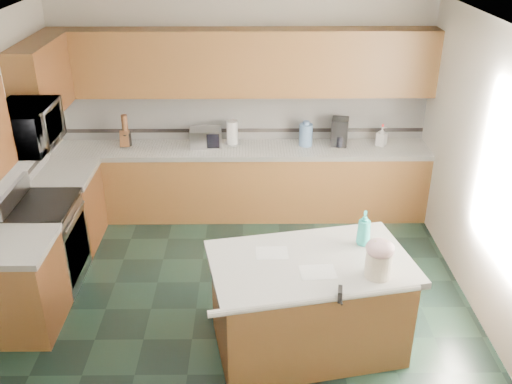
{
  "coord_description": "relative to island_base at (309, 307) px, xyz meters",
  "views": [
    {
      "loc": [
        0.1,
        -4.56,
        3.56
      ],
      "look_at": [
        0.15,
        0.35,
        1.12
      ],
      "focal_mm": 40.0,
      "sensor_mm": 36.0,
      "label": 1
    }
  ],
  "objects": [
    {
      "name": "floor",
      "position": [
        -0.6,
        0.55,
        -0.43
      ],
      "size": [
        4.6,
        4.6,
        0.0
      ],
      "primitive_type": "plane",
      "color": "black",
      "rests_on": "ground"
    },
    {
      "name": "ceiling",
      "position": [
        -0.6,
        0.55,
        2.27
      ],
      "size": [
        4.6,
        4.6,
        0.0
      ],
      "primitive_type": "plane",
      "color": "white",
      "rests_on": "ground"
    },
    {
      "name": "wall_back",
      "position": [
        -0.6,
        2.87,
        0.92
      ],
      "size": [
        4.6,
        0.04,
        2.7
      ],
      "primitive_type": "cube",
      "color": "silver",
      "rests_on": "ground"
    },
    {
      "name": "wall_front",
      "position": [
        -0.6,
        -1.77,
        0.92
      ],
      "size": [
        4.6,
        0.04,
        2.7
      ],
      "primitive_type": "cube",
      "color": "silver",
      "rests_on": "ground"
    },
    {
      "name": "wall_right",
      "position": [
        1.72,
        0.55,
        0.92
      ],
      "size": [
        0.04,
        4.6,
        2.7
      ],
      "primitive_type": "cube",
      "color": "silver",
      "rests_on": "ground"
    },
    {
      "name": "back_base_cab",
      "position": [
        -0.6,
        2.55,
        0.0
      ],
      "size": [
        4.6,
        0.6,
        0.86
      ],
      "primitive_type": "cube",
      "color": "#3E1F0E",
      "rests_on": "ground"
    },
    {
      "name": "back_countertop",
      "position": [
        -0.6,
        2.55,
        0.46
      ],
      "size": [
        4.6,
        0.64,
        0.06
      ],
      "primitive_type": "cube",
      "color": "silver",
      "rests_on": "back_base_cab"
    },
    {
      "name": "back_upper_cab",
      "position": [
        -0.6,
        2.68,
        1.51
      ],
      "size": [
        4.6,
        0.33,
        0.78
      ],
      "primitive_type": "cube",
      "color": "#3E1F0E",
      "rests_on": "wall_back"
    },
    {
      "name": "back_backsplash",
      "position": [
        -0.6,
        2.83,
        0.81
      ],
      "size": [
        4.6,
        0.02,
        0.63
      ],
      "primitive_type": "cube",
      "color": "silver",
      "rests_on": "back_countertop"
    },
    {
      "name": "back_accent_band",
      "position": [
        -0.6,
        2.83,
        0.61
      ],
      "size": [
        4.6,
        0.01,
        0.05
      ],
      "primitive_type": "cube",
      "color": "black",
      "rests_on": "back_countertop"
    },
    {
      "name": "left_base_cab_rear",
      "position": [
        -2.6,
        1.84,
        0.0
      ],
      "size": [
        0.6,
        0.82,
        0.86
      ],
      "primitive_type": "cube",
      "color": "#3E1F0E",
      "rests_on": "ground"
    },
    {
      "name": "left_counter_rear",
      "position": [
        -2.6,
        1.84,
        0.46
      ],
      "size": [
        0.64,
        0.82,
        0.06
      ],
      "primitive_type": "cube",
      "color": "silver",
      "rests_on": "left_base_cab_rear"
    },
    {
      "name": "left_base_cab_front",
      "position": [
        -2.6,
        0.31,
        0.0
      ],
      "size": [
        0.6,
        0.72,
        0.86
      ],
      "primitive_type": "cube",
      "color": "#3E1F0E",
      "rests_on": "ground"
    },
    {
      "name": "left_counter_front",
      "position": [
        -2.6,
        0.31,
        0.46
      ],
      "size": [
        0.64,
        0.72,
        0.06
      ],
      "primitive_type": "cube",
      "color": "silver",
      "rests_on": "left_base_cab_front"
    },
    {
      "name": "left_backsplash",
      "position": [
        -2.89,
        1.1,
        0.81
      ],
      "size": [
        0.02,
        2.3,
        0.63
      ],
      "primitive_type": "cube",
      "color": "silver",
      "rests_on": "wall_left"
    },
    {
      "name": "left_accent_band",
      "position": [
        -2.88,
        1.1,
        0.61
      ],
      "size": [
        0.01,
        2.3,
        0.05
      ],
      "primitive_type": "cube",
      "color": "black",
      "rests_on": "wall_left"
    },
    {
      "name": "left_upper_cab_rear",
      "position": [
        -2.74,
        1.97,
        1.51
      ],
      "size": [
        0.33,
        1.09,
        0.78
      ],
      "primitive_type": "cube",
      "color": "#3E1F0E",
      "rests_on": "wall_left"
    },
    {
      "name": "range_body",
      "position": [
        -2.6,
        1.05,
        0.01
      ],
      "size": [
        0.6,
        0.76,
        0.88
      ],
      "primitive_type": "cube",
      "color": "#B7B7BC",
      "rests_on": "ground"
    },
    {
      "name": "range_oven_door",
      "position": [
        -2.31,
        1.05,
        -0.03
      ],
      "size": [
        0.02,
        0.68,
        0.55
      ],
      "primitive_type": "cube",
      "color": "black",
      "rests_on": "range_body"
    },
    {
      "name": "range_cooktop",
      "position": [
        -2.6,
        1.05,
        0.47
      ],
      "size": [
        0.62,
        0.78,
        0.04
      ],
      "primitive_type": "cube",
      "color": "black",
      "rests_on": "range_body"
    },
    {
      "name": "range_handle",
      "position": [
        -2.28,
        1.05,
        0.35
      ],
      "size": [
        0.02,
        0.66,
        0.02
      ],
      "primitive_type": "cylinder",
      "rotation": [
        1.57,
        0.0,
        0.0
      ],
      "color": "#B7B7BC",
      "rests_on": "range_body"
    },
    {
      "name": "range_backguard",
      "position": [
        -2.86,
        1.05,
        0.59
      ],
      "size": [
        0.06,
        0.76,
        0.18
      ],
      "primitive_type": "cube",
      "color": "#B7B7BC",
      "rests_on": "range_body"
    },
    {
      "name": "microwave",
      "position": [
        -2.6,
        1.05,
        1.3
      ],
      "size": [
        0.5,
        0.73,
        0.41
      ],
      "primitive_type": "imported",
      "rotation": [
        0.0,
        0.0,
        1.57
      ],
      "color": "#B7B7BC",
      "rests_on": "wall_left"
    },
    {
      "name": "island_base",
      "position": [
        0.0,
        0.0,
        0.0
      ],
      "size": [
        1.73,
        1.19,
        0.86
      ],
      "primitive_type": "cube",
      "rotation": [
        0.0,
        0.0,
        0.19
      ],
      "color": "#3E1F0E",
      "rests_on": "ground"
    },
    {
      "name": "island_top",
      "position": [
        0.0,
        0.0,
        0.46
      ],
      "size": [
        1.85,
        1.31,
        0.06
      ],
      "primitive_type": "cube",
      "rotation": [
        0.0,
        0.0,
        0.19
      ],
      "color": "silver",
      "rests_on": "island_base"
    },
    {
      "name": "island_bullnose",
      "position": [
        0.0,
        -0.5,
        0.46
      ],
      "size": [
        1.66,
        0.38,
        0.06
      ],
      "primitive_type": "cylinder",
      "rotation": [
        0.0,
        1.57,
        0.19
      ],
      "color": "silver",
      "rests_on": "island_base"
    },
    {
      "name": "treat_jar",
      "position": [
        0.51,
        -0.22,
        0.6
      ],
      "size": [
        0.25,
        0.25,
        0.22
      ],
      "primitive_type": "cylinder",
      "rotation": [
        0.0,
        0.0,
        -0.21
      ],
      "color": "#F6E6CB",
      "rests_on": "island_top"
    },
    {
      "name": "treat_jar_lid",
      "position": [
        0.51,
        -0.22,
        0.75
      ],
      "size": [
        0.23,
        0.23,
        0.14
      ],
      "primitive_type": "ellipsoid",
      "color": "beige",
      "rests_on": "treat_jar"
    },
    {
      "name": "treat_jar_knob",
      "position": [
        0.51,
        -0.22,
        0.8
      ],
      "size": [
        0.08,
        0.03,
        0.03
      ],
      "primitive_type": "cylinder",
      "rotation": [
        0.0,
        1.57,
        0.0
      ],
      "color": "tan",
      "rests_on": "treat_jar_lid"
    },
    {
      "name": "treat_jar_knob_end_l",
      "position": [
        0.47,
        -0.22,
        0.8
      ],
      "size": [
        0.04,
        0.04,
        0.04
      ],
      "primitive_type": "sphere",
      "color": "tan",
      "rests_on": "treat_jar_lid"
    },
    {
      "name": "treat_jar_knob_end_r",
      "position": [
        0.55,
        -0.22,
        0.8
      ],
      "size": [
        0.04,
        0.04,
        0.04
      ],
      "primitive_type": "sphere",
      "color": "tan",
      "rests_on": "treat_jar_lid"
    },
    {
      "name": "soap_bottle_island",
      "position": [
        0.48,
        0.26,
        0.65
      ],
      "size": [
        0.15,
        0.15,
        0.32
      ],
      "primitive_type": "imported",
      "rotation": [
        0.0,
        0.0,
        -0.29
      ],
      "color": "#29BBB4",
      "rests_on": "island_top"
    },
    {
      "name": "paper_sheet_a",
      "position": [
        0.04,
        -0.17,
        0.49
      ],
      "size": [
        0.3,
        0.24,
        0.0
      ],
      "primitive_type": "cube",
      "rotation": [
        0.0,
        0.0,
        0.08
      ],
      "color": "white",
      "rests_on": "island_top"
    },
    {
      "name": "paper_sheet_b",
      "position": [
        -0.32,
        0.12,
        0.49
      ],
      "size": [
        0.28,
        0.21,
        0.0
      ],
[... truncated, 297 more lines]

